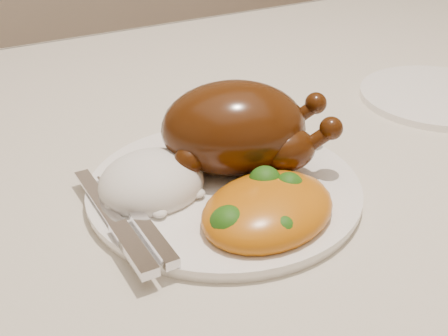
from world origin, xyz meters
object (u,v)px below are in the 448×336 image
side_plate (437,96)px  roast_chicken (238,128)px  dinner_plate (224,190)px  dining_table (307,221)px

side_plate → roast_chicken: size_ratio=1.03×
dinner_plate → side_plate: 0.37m
dining_table → side_plate: bearing=8.8°
dinner_plate → dining_table: bearing=16.9°
dining_table → roast_chicken: 0.19m
dining_table → roast_chicken: roast_chicken is taller
dinner_plate → side_plate: size_ratio=1.32×
roast_chicken → side_plate: bearing=29.3°
side_plate → dining_table: bearing=-171.2°
dining_table → side_plate: size_ratio=7.89×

